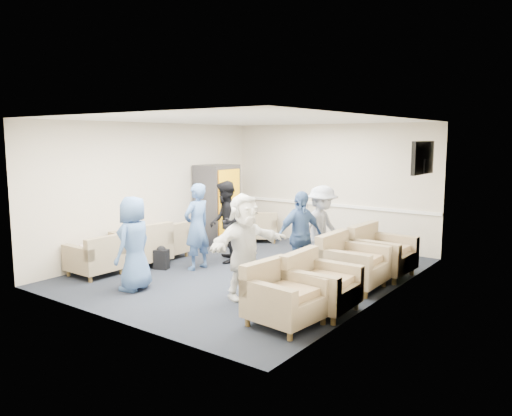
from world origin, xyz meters
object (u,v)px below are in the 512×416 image
Objects in this scene: armchair_corner at (261,228)px; person_mid_left at (197,227)px; vending_machine at (217,204)px; armchair_right_near at (282,299)px; armchair_left_far at (166,243)px; person_front_left at (134,243)px; person_mid_right at (300,236)px; person_back_left at (225,222)px; armchair_left_mid at (143,247)px; armchair_right_midfar at (350,265)px; person_front_right at (244,246)px; armchair_left_near at (96,258)px; person_back_right at (322,228)px; armchair_right_far at (379,255)px; armchair_right_midnear at (318,287)px.

person_mid_left is at bearing 68.01° from armchair_corner.
armchair_right_near is at bearing -40.05° from vending_machine.
vending_machine is at bearing -178.33° from armchair_left_far.
person_front_left is at bearing -70.02° from vending_machine.
person_back_left is at bearing 106.51° from person_mid_right.
armchair_left_mid is at bearing -149.70° from person_front_left.
armchair_right_midfar is 3.45m from person_front_left.
vending_machine is at bearing -173.93° from person_front_left.
person_mid_right reaches higher than armchair_left_far.
person_mid_right is 0.96× the size of person_front_right.
person_mid_left is at bearing 141.80° from armchair_left_near.
armchair_corner is at bearing -166.62° from person_mid_left.
armchair_left_near is 1.84m from person_mid_left.
armchair_left_far is at bearing 116.01° from person_back_right.
person_mid_right reaches higher than armchair_right_midfar.
armchair_corner is 4.30m from person_front_left.
armchair_left_far is at bearing 94.42° from armchair_right_midfar.
person_back_left reaches higher than person_back_right.
person_front_right is (1.62, 0.74, 0.04)m from person_front_left.
armchair_right_midfar is 0.58× the size of person_front_right.
armchair_right_midfar is 0.88× the size of armchair_corner.
armchair_right_midfar is at bearing 176.11° from armchair_right_far.
armchair_right_midfar reaches higher than armchair_left_far.
armchair_left_mid is at bearing 48.64° from armchair_corner.
person_back_left reaches higher than armchair_right_near.
armchair_right_midfar is 1.79m from person_front_right.
armchair_left_far is 3.18m from person_back_right.
armchair_right_midnear is at bearing 102.43° from armchair_corner.
person_mid_left is 1.02× the size of person_back_right.
armchair_right_far reaches higher than armchair_right_near.
armchair_left_mid is 0.67× the size of person_front_left.
person_mid_left is (1.19, -1.95, -0.11)m from vending_machine.
armchair_left_mid is at bearing 130.76° from person_mid_right.
armchair_left_far is (0.00, 1.65, -0.00)m from armchair_left_near.
armchair_right_far is at bearing 3.90° from armchair_right_near.
person_back_left is at bearing 87.11° from armchair_right_midfar.
person_back_right is at bearing 22.85° from person_mid_right.
person_back_right is at bearing -12.39° from vending_machine.
person_mid_right is at bearing 124.48° from person_front_left.
armchair_left_mid is 1.57m from person_front_left.
armchair_right_far is (0.09, 2.95, 0.03)m from armchair_right_near.
armchair_left_far is at bearing 117.44° from person_mid_right.
vending_machine reaches higher than armchair_left_near.
person_front_right is at bearing 102.75° from armchair_left_near.
person_back_left reaches higher than armchair_right_midnear.
armchair_left_far is 0.52× the size of person_mid_right.
armchair_right_midfar is 2.73m from person_back_left.
person_front_left is at bearing 139.90° from armchair_right_far.
person_front_left reaches higher than armchair_right_near.
armchair_left_near is 0.75× the size of armchair_corner.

